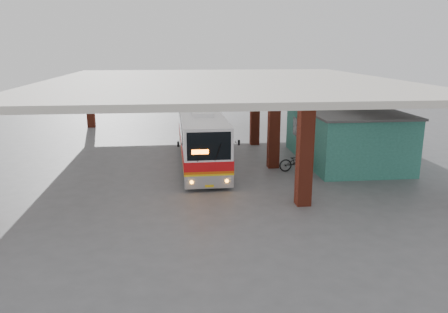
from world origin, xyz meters
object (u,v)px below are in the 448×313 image
motorcycle (297,162)px  red_chair (274,140)px  pedestrian (302,168)px  coach_bus (201,136)px

motorcycle → red_chair: bearing=-3.6°
motorcycle → pedestrian: (-0.50, -2.57, 0.34)m
coach_bus → pedestrian: size_ratio=6.29×
coach_bus → motorcycle: bearing=-25.6°
coach_bus → red_chair: bearing=36.6°
pedestrian → red_chair: bearing=-95.2°
coach_bus → pedestrian: 6.77m
red_chair → motorcycle: bearing=-71.6°
coach_bus → pedestrian: (4.61, -4.91, -0.71)m
coach_bus → motorcycle: 5.72m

